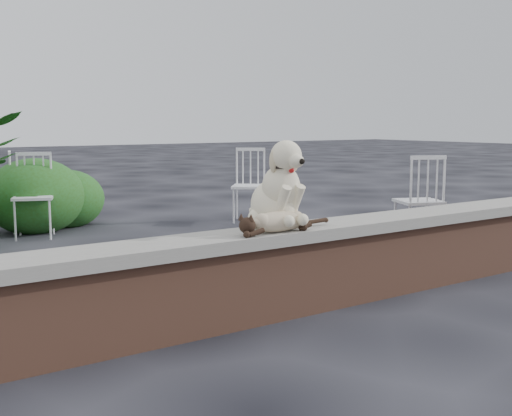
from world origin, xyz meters
TOP-DOWN VIEW (x-y plane):
  - ground at (0.00, 0.00)m, footprint 60.00×60.00m
  - brick_wall at (0.00, 0.00)m, footprint 6.00×0.30m
  - capstone at (0.00, 0.00)m, footprint 6.20×0.40m
  - dog at (-1.02, 0.06)m, footprint 0.40×0.52m
  - cat at (-1.10, -0.09)m, footprint 0.90×0.23m
  - chair_e at (-1.46, 4.33)m, footprint 0.68×0.68m
  - chair_c at (1.67, 1.17)m, footprint 0.74×0.74m
  - chair_d at (1.08, 3.46)m, footprint 0.79×0.79m
  - chair_b at (-1.54, 3.84)m, footprint 0.73×0.73m

SIDE VIEW (x-z plane):
  - ground at x=0.00m, z-range 0.00..0.00m
  - brick_wall at x=0.00m, z-range 0.00..0.50m
  - chair_e at x=-1.46m, z-range 0.00..0.94m
  - chair_c at x=1.67m, z-range 0.00..0.94m
  - chair_d at x=1.08m, z-range 0.00..0.94m
  - chair_b at x=-1.54m, z-range 0.00..0.94m
  - capstone at x=0.00m, z-range 0.50..0.58m
  - cat at x=-1.10m, z-range 0.58..0.73m
  - dog at x=-1.02m, z-range 0.58..1.17m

